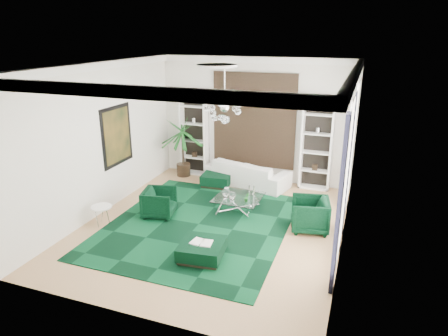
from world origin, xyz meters
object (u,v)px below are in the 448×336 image
at_px(sofa, 247,173).
at_px(palm, 182,140).
at_px(coffee_table, 239,204).
at_px(ottoman_side, 217,179).
at_px(armchair_left, 159,203).
at_px(armchair_right, 310,214).
at_px(ottoman_front, 202,250).
at_px(side_table, 102,216).

relative_size(sofa, palm, 1.06).
xyz_separation_m(coffee_table, ottoman_side, (-1.18, 1.53, -0.01)).
relative_size(armchair_left, armchair_right, 0.91).
height_order(ottoman_front, side_table, side_table).
distance_m(coffee_table, side_table, 3.44).
xyz_separation_m(sofa, armchair_right, (2.25, -2.38, 0.02)).
relative_size(armchair_right, side_table, 1.75).
bearing_deg(ottoman_front, side_table, 168.80).
xyz_separation_m(side_table, palm, (0.34, 3.88, 0.97)).
relative_size(armchair_left, coffee_table, 0.68).
xyz_separation_m(sofa, ottoman_front, (0.34, -4.41, -0.20)).
height_order(armchair_left, palm, palm).
bearing_deg(palm, coffee_table, -38.05).
relative_size(sofa, side_table, 5.17).
bearing_deg(ottoman_side, armchair_right, -32.58).
height_order(armchair_left, armchair_right, armchair_right).
relative_size(ottoman_side, ottoman_front, 0.97).
xyz_separation_m(armchair_right, ottoman_front, (-1.91, -2.03, -0.22)).
bearing_deg(ottoman_front, coffee_table, 89.90).
height_order(coffee_table, palm, palm).
bearing_deg(ottoman_front, palm, 119.60).
bearing_deg(side_table, palm, 85.05).
relative_size(armchair_left, palm, 0.33).
xyz_separation_m(coffee_table, ottoman_front, (-0.00, -2.47, -0.02)).
distance_m(armchair_right, coffee_table, 1.96).
xyz_separation_m(ottoman_side, palm, (-1.36, 0.45, 1.02)).
xyz_separation_m(ottoman_side, side_table, (-1.69, -3.43, 0.05)).
relative_size(armchair_left, ottoman_side, 0.92).
relative_size(sofa, ottoman_front, 2.90).
xyz_separation_m(coffee_table, palm, (-2.53, 1.98, 1.01)).
distance_m(ottoman_side, side_table, 3.82).
bearing_deg(palm, ottoman_front, -60.40).
bearing_deg(armchair_left, sofa, -39.67).
xyz_separation_m(armchair_left, ottoman_side, (0.64, 2.49, -0.17)).
relative_size(side_table, palm, 0.21).
bearing_deg(side_table, ottoman_front, -11.20).
height_order(armchair_right, side_table, armchair_right).
relative_size(sofa, ottoman_side, 2.98).
xyz_separation_m(armchair_left, palm, (-0.72, 2.94, 0.85)).
height_order(sofa, side_table, sofa).
relative_size(sofa, armchair_right, 2.94).
height_order(sofa, ottoman_front, sofa).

